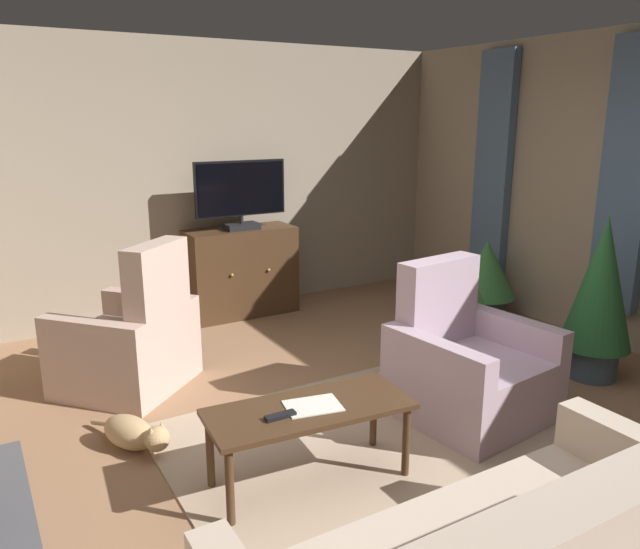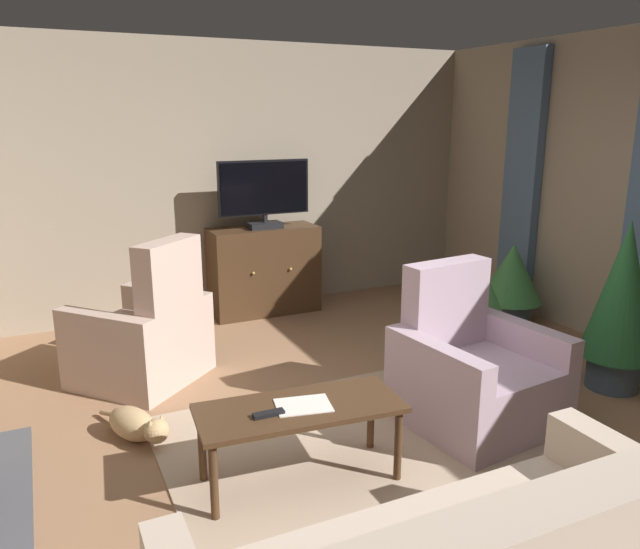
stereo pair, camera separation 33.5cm
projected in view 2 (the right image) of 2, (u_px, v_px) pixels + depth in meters
ground_plane at (379, 453)px, 3.79m from camera, size 6.25×7.00×0.04m
wall_back at (222, 180)px, 6.29m from camera, size 6.25×0.10×2.73m
curtain_panel_far at (523, 167)px, 6.20m from camera, size 0.10×0.44×2.30m
rug_central at (397, 450)px, 3.77m from camera, size 2.73×2.16×0.01m
tv_cabinet at (264, 272)px, 6.35m from camera, size 1.11×0.48×0.90m
television at (264, 192)px, 6.09m from camera, size 0.94×0.20×0.68m
coffee_table at (300, 415)px, 3.36m from camera, size 1.17×0.57×0.46m
tv_remote at (269, 414)px, 3.24m from camera, size 0.17×0.05×0.02m
folded_newspaper at (303, 405)px, 3.35m from camera, size 0.34×0.28×0.01m
armchair_by_fireplace at (473, 375)px, 4.08m from camera, size 1.00×0.97×1.05m
armchair_in_far_corner at (145, 337)px, 4.71m from camera, size 1.18×1.18×1.13m
potted_plant_tall_palm_by_window at (622, 299)px, 4.48m from camera, size 0.53×0.53×1.29m
potted_plant_on_hearth_side at (511, 279)px, 6.01m from camera, size 0.60×0.60×0.80m
potted_plant_small_fern_corner at (477, 308)px, 4.85m from camera, size 0.61×0.61×0.93m
cat at (136, 425)px, 3.87m from camera, size 0.37×0.69×0.23m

